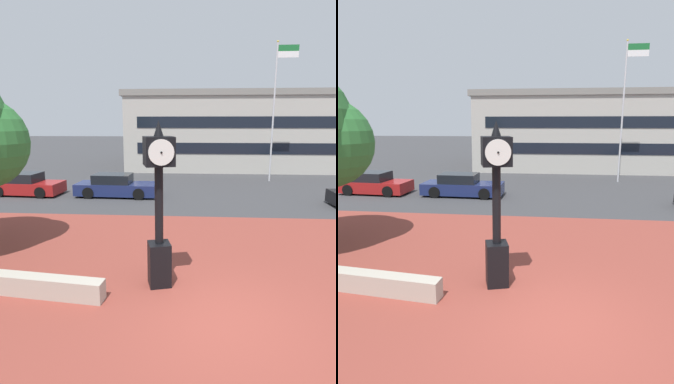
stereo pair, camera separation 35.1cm
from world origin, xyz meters
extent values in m
plane|color=#38383A|center=(0.00, 0.00, 0.00)|extent=(200.00, 200.00, 0.00)
cube|color=brown|center=(0.00, 1.96, 0.00)|extent=(44.00, 11.91, 0.01)
cube|color=#ADA393|center=(-4.30, 0.77, 0.25)|extent=(3.22, 0.75, 0.50)
cube|color=black|center=(-1.49, 1.53, 0.57)|extent=(0.66, 0.66, 1.13)
cylinder|color=black|center=(-1.49, 1.53, 2.11)|extent=(0.21, 0.21, 1.96)
cube|color=black|center=(-1.49, 1.53, 3.44)|extent=(0.85, 0.85, 0.69)
cylinder|color=white|center=(-1.58, 1.88, 3.44)|extent=(0.59, 0.19, 0.60)
sphere|color=black|center=(-1.59, 1.90, 3.44)|extent=(0.05, 0.05, 0.05)
cylinder|color=white|center=(-1.39, 1.18, 3.44)|extent=(0.59, 0.19, 0.60)
sphere|color=black|center=(-1.39, 1.16, 3.44)|extent=(0.05, 0.05, 0.05)
cone|color=black|center=(-1.49, 1.53, 3.97)|extent=(0.24, 0.24, 0.38)
cube|color=maroon|center=(-10.23, 11.90, 0.44)|extent=(4.12, 2.04, 0.64)
cube|color=black|center=(-10.43, 11.91, 1.00)|extent=(1.94, 1.66, 0.56)
cylinder|color=black|center=(-8.94, 12.67, 0.32)|extent=(0.65, 0.26, 0.64)
cylinder|color=black|center=(-9.04, 10.98, 0.32)|extent=(0.65, 0.26, 0.64)
cylinder|color=black|center=(-11.42, 12.82, 0.32)|extent=(0.65, 0.26, 0.64)
cube|color=navy|center=(-4.92, 11.84, 0.44)|extent=(4.62, 1.88, 0.64)
cube|color=black|center=(-5.14, 11.85, 1.00)|extent=(2.15, 1.55, 0.56)
cylinder|color=black|center=(-3.47, 12.60, 0.32)|extent=(0.65, 0.24, 0.64)
cylinder|color=black|center=(-3.53, 10.99, 0.32)|extent=(0.65, 0.24, 0.64)
cylinder|color=black|center=(-6.30, 12.69, 0.32)|extent=(0.65, 0.24, 0.64)
cylinder|color=black|center=(-6.36, 11.09, 0.32)|extent=(0.65, 0.24, 0.64)
cylinder|color=silver|center=(4.94, 17.57, 4.68)|extent=(0.12, 0.12, 9.37)
sphere|color=gold|center=(4.94, 17.57, 9.43)|extent=(0.14, 0.14, 0.14)
cube|color=#19662D|center=(5.68, 17.57, 9.01)|extent=(1.36, 0.02, 0.40)
cube|color=white|center=(5.68, 17.57, 8.61)|extent=(1.36, 0.02, 0.40)
cube|color=#B2ADA3|center=(5.38, 27.46, 3.13)|extent=(23.40, 13.41, 6.27)
cube|color=gray|center=(5.38, 27.46, 6.52)|extent=(23.87, 13.68, 0.50)
cube|color=black|center=(5.38, 20.73, 2.09)|extent=(21.06, 0.04, 0.90)
cube|color=black|center=(5.38, 20.73, 4.18)|extent=(21.06, 0.04, 0.90)
camera|label=1|loc=(-0.72, -6.24, 4.08)|focal=30.65mm
camera|label=2|loc=(-0.37, -6.21, 4.08)|focal=30.65mm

